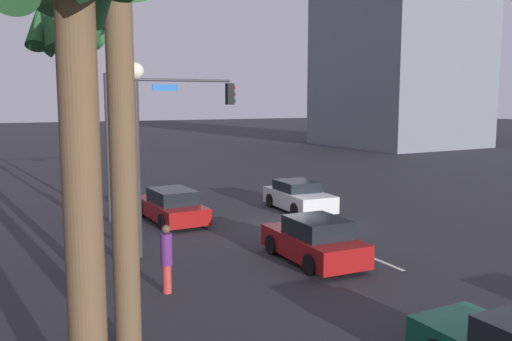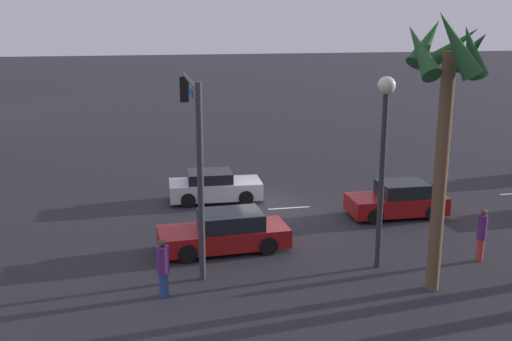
% 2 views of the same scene
% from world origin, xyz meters
% --- Properties ---
extents(ground_plane, '(220.00, 220.00, 0.00)m').
position_xyz_m(ground_plane, '(0.00, 0.00, 0.00)').
color(ground_plane, '#28282D').
extents(lane_stripe_2, '(2.19, 0.14, 0.01)m').
position_xyz_m(lane_stripe_2, '(-5.96, 0.00, 0.01)').
color(lane_stripe_2, silver).
rests_on(lane_stripe_2, ground_plane).
extents(lane_stripe_3, '(1.84, 0.14, 0.01)m').
position_xyz_m(lane_stripe_3, '(-0.93, 0.00, 0.01)').
color(lane_stripe_3, silver).
rests_on(lane_stripe_3, ground_plane).
extents(car_0, '(4.58, 2.05, 1.37)m').
position_xyz_m(car_0, '(2.46, 4.18, 0.63)').
color(car_0, maroon).
rests_on(car_0, ground_plane).
extents(car_2, '(4.10, 2.03, 1.34)m').
position_xyz_m(car_2, '(2.04, -1.75, 0.63)').
color(car_2, silver).
rests_on(car_2, ground_plane).
extents(car_3, '(3.96, 1.89, 1.42)m').
position_xyz_m(car_3, '(-5.04, 1.87, 0.65)').
color(car_3, maroon).
rests_on(car_3, ground_plane).
extents(traffic_signal, '(0.32, 5.82, 6.13)m').
position_xyz_m(traffic_signal, '(3.51, 4.48, 4.21)').
color(traffic_signal, '#38383D').
rests_on(traffic_signal, ground_plane).
extents(streetlamp, '(0.56, 0.56, 6.21)m').
position_xyz_m(streetlamp, '(-2.18, 6.68, 4.34)').
color(streetlamp, '#2D2D33').
rests_on(streetlamp, ground_plane).
extents(pedestrian_0, '(0.42, 0.42, 1.78)m').
position_xyz_m(pedestrian_0, '(4.78, 7.46, 0.93)').
color(pedestrian_0, '#2D478C').
rests_on(pedestrian_0, ground_plane).
extents(pedestrian_1, '(0.44, 0.44, 1.83)m').
position_xyz_m(pedestrian_1, '(-5.75, 6.87, 0.98)').
color(pedestrian_1, '#BF3833').
rests_on(pedestrian_1, ground_plane).
extents(palm_tree_2, '(2.62, 2.86, 8.22)m').
position_xyz_m(palm_tree_2, '(-3.11, 8.56, 6.21)').
color(palm_tree_2, brown).
rests_on(palm_tree_2, ground_plane).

